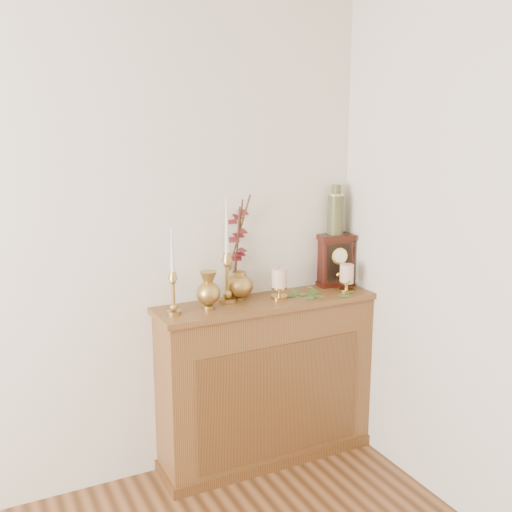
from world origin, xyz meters
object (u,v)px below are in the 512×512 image
candlestick_left (173,286)px  mantel_clock (335,260)px  candlestick_center (227,269)px  ginger_jar (237,251)px  ceramic_vase (336,212)px  bud_vase (208,291)px

candlestick_left → mantel_clock: size_ratio=1.46×
candlestick_left → mantel_clock: candlestick_left is taller
candlestick_center → ginger_jar: ginger_jar is taller
candlestick_left → ceramic_vase: (1.03, 0.12, 0.29)m
candlestick_left → mantel_clock: 1.03m
ginger_jar → mantel_clock: ginger_jar is taller
ginger_jar → ceramic_vase: (0.61, -0.02, 0.18)m
bud_vase → ginger_jar: bearing=31.6°
candlestick_left → ceramic_vase: 1.07m
ginger_jar → ceramic_vase: ceramic_vase is taller
bud_vase → ceramic_vase: ceramic_vase is taller
candlestick_left → candlestick_center: size_ratio=0.80×
bud_vase → ginger_jar: 0.31m
candlestick_left → bud_vase: size_ratio=2.22×
candlestick_center → ginger_jar: size_ratio=0.96×
candlestick_center → mantel_clock: 0.71m
ginger_jar → ceramic_vase: 0.64m
bud_vase → candlestick_center: bearing=26.6°
ceramic_vase → mantel_clock: bearing=-99.6°
candlestick_left → mantel_clock: bearing=6.3°
candlestick_left → candlestick_center: 0.33m
candlestick_left → candlestick_center: candlestick_center is taller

